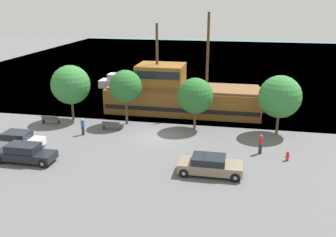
{
  "coord_description": "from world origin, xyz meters",
  "views": [
    {
      "loc": [
        7.06,
        -31.34,
        12.28
      ],
      "look_at": [
        0.5,
        2.0,
        1.2
      ],
      "focal_mm": 40.0,
      "sensor_mm": 36.0,
      "label": 1
    }
  ],
  "objects": [
    {
      "name": "tree_row_west",
      "position": [
        10.71,
        3.02,
        3.6
      ],
      "size": [
        3.91,
        3.91,
        5.56
      ],
      "color": "brown",
      "rests_on": "ground_plane"
    },
    {
      "name": "parked_car_curb_mid",
      "position": [
        5.29,
        -6.62,
        0.71
      ],
      "size": [
        4.58,
        2.01,
        1.4
      ],
      "color": "#7F705B",
      "rests_on": "ground_plane"
    },
    {
      "name": "parked_car_curb_rear",
      "position": [
        -9.03,
        -7.23,
        0.73
      ],
      "size": [
        4.65,
        1.77,
        1.47
      ],
      "color": "black",
      "rests_on": "ground_plane"
    },
    {
      "name": "fire_hydrant",
      "position": [
        11.07,
        -3.04,
        0.41
      ],
      "size": [
        0.42,
        0.25,
        0.76
      ],
      "color": "red",
      "rests_on": "ground_plane"
    },
    {
      "name": "parked_car_curb_front",
      "position": [
        -11.14,
        -4.74,
        0.7
      ],
      "size": [
        4.1,
        1.91,
        1.42
      ],
      "color": "white",
      "rests_on": "ground_plane"
    },
    {
      "name": "tree_row_mideast",
      "position": [
        -3.97,
        3.08,
        3.89
      ],
      "size": [
        3.21,
        3.21,
        5.51
      ],
      "color": "brown",
      "rests_on": "ground_plane"
    },
    {
      "name": "bench_promenade_east",
      "position": [
        -11.54,
        1.57,
        0.44
      ],
      "size": [
        1.78,
        0.45,
        0.85
      ],
      "color": "#4C4742",
      "rests_on": "ground_plane"
    },
    {
      "name": "tree_row_midwest",
      "position": [
        2.95,
        2.98,
        3.31
      ],
      "size": [
        3.42,
        3.42,
        5.03
      ],
      "color": "brown",
      "rests_on": "ground_plane"
    },
    {
      "name": "ground_plane",
      "position": [
        0.0,
        0.0,
        0.0
      ],
      "size": [
        160.0,
        160.0,
        0.0
      ],
      "primitive_type": "plane",
      "color": "#5B5B5E"
    },
    {
      "name": "pirate_ship",
      "position": [
        0.73,
        8.31,
        1.91
      ],
      "size": [
        18.17,
        5.19,
        10.83
      ],
      "color": "brown",
      "rests_on": "water_surface"
    },
    {
      "name": "tree_row_east",
      "position": [
        -9.81,
        3.18,
        3.78
      ],
      "size": [
        3.96,
        3.96,
        5.77
      ],
      "color": "brown",
      "rests_on": "ground_plane"
    },
    {
      "name": "moored_boat_dockside",
      "position": [
        -9.8,
        18.29,
        0.74
      ],
      "size": [
        5.56,
        2.18,
        1.96
      ],
      "color": "silver",
      "rests_on": "water_surface"
    },
    {
      "name": "pedestrian_walking_far",
      "position": [
        -7.04,
        -0.73,
        0.81
      ],
      "size": [
        0.32,
        0.32,
        1.6
      ],
      "color": "#232838",
      "rests_on": "ground_plane"
    },
    {
      "name": "pedestrian_walking_near",
      "position": [
        9.01,
        -2.07,
        0.85
      ],
      "size": [
        0.32,
        0.32,
        1.67
      ],
      "color": "#232838",
      "rests_on": "ground_plane"
    },
    {
      "name": "bench_promenade_west",
      "position": [
        -4.91,
        1.09,
        0.44
      ],
      "size": [
        1.75,
        0.45,
        0.85
      ],
      "color": "#4C4742",
      "rests_on": "ground_plane"
    },
    {
      "name": "water_surface",
      "position": [
        0.0,
        44.0,
        0.0
      ],
      "size": [
        80.0,
        80.0,
        0.0
      ],
      "primitive_type": "plane",
      "color": "teal",
      "rests_on": "ground"
    }
  ]
}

